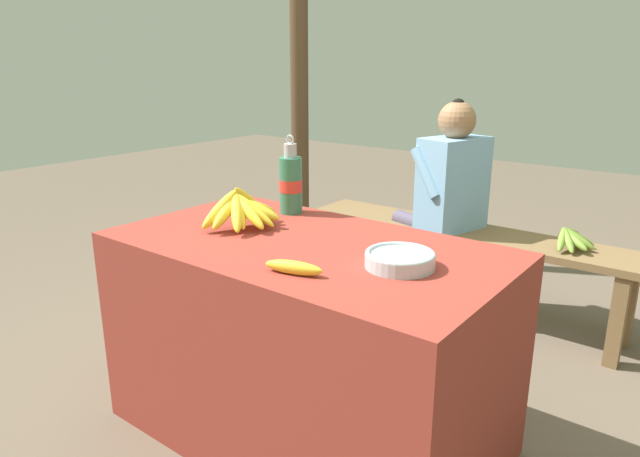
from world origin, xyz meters
The scene contains 10 objects.
ground_plane centered at (0.00, 0.00, 0.00)m, with size 12.00×12.00×0.00m, color brown.
market_counter centered at (0.00, 0.00, 0.36)m, with size 1.30×0.73×0.72m.
banana_bunch_ripe centered at (-0.28, 0.00, 0.79)m, with size 0.21×0.32×0.15m.
serving_bowl centered at (0.36, -0.01, 0.74)m, with size 0.20×0.20×0.05m.
water_bottle centered at (-0.28, 0.26, 0.83)m, with size 0.09×0.09×0.30m.
loose_banana_front centered at (0.15, -0.24, 0.74)m, with size 0.18×0.08×0.04m.
wooden_bench centered at (0.00, 1.29, 0.38)m, with size 1.73×0.32×0.45m.
seated_vendor centered at (-0.12, 1.27, 0.64)m, with size 0.46×0.43×1.11m.
banana_bunch_green centered at (0.51, 1.29, 0.51)m, with size 0.17×0.29×0.11m.
support_post_near centered at (-1.28, 1.52, 1.32)m, with size 0.11×0.11×2.64m.
Camera 1 is at (1.11, -1.36, 1.29)m, focal length 32.00 mm.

